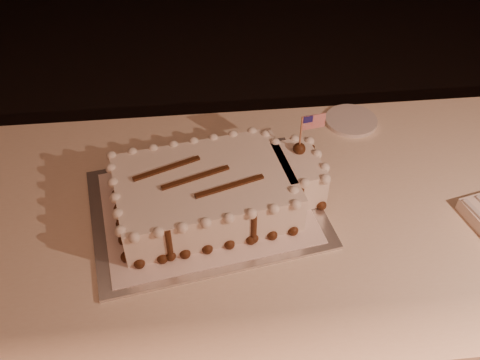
{
  "coord_description": "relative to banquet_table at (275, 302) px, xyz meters",
  "views": [
    {
      "loc": [
        -0.19,
        -0.24,
        1.66
      ],
      "look_at": [
        -0.1,
        0.62,
        0.84
      ],
      "focal_mm": 40.0,
      "sensor_mm": 36.0,
      "label": 1
    }
  ],
  "objects": [
    {
      "name": "cake_board",
      "position": [
        -0.18,
        0.02,
        0.38
      ],
      "size": [
        0.58,
        0.47,
        0.01
      ],
      "primitive_type": "cube",
      "rotation": [
        0.0,
        0.0,
        0.17
      ],
      "color": "silver",
      "rests_on": "banquet_table"
    },
    {
      "name": "doily",
      "position": [
        -0.18,
        0.02,
        0.38
      ],
      "size": [
        0.52,
        0.43,
        0.0
      ],
      "primitive_type": "cube",
      "rotation": [
        0.0,
        0.0,
        0.17
      ],
      "color": "white",
      "rests_on": "cake_board"
    },
    {
      "name": "sheet_cake",
      "position": [
        -0.15,
        0.03,
        0.43
      ],
      "size": [
        0.51,
        0.34,
        0.2
      ],
      "color": "white",
      "rests_on": "doily"
    },
    {
      "name": "banquet_table",
      "position": [
        0.0,
        0.0,
        0.0
      ],
      "size": [
        2.4,
        0.8,
        0.75
      ],
      "primitive_type": "cube",
      "color": "#F8DEC0",
      "rests_on": "ground"
    },
    {
      "name": "side_plate",
      "position": [
        0.25,
        0.32,
        0.38
      ],
      "size": [
        0.14,
        0.14,
        0.01
      ],
      "primitive_type": "cylinder",
      "color": "silver",
      "rests_on": "banquet_table"
    },
    {
      "name": "room_shell",
      "position": [
        0.0,
        -0.6,
        1.02
      ],
      "size": [
        6.1,
        8.1,
        2.9
      ],
      "color": "black",
      "rests_on": "ground"
    }
  ]
}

